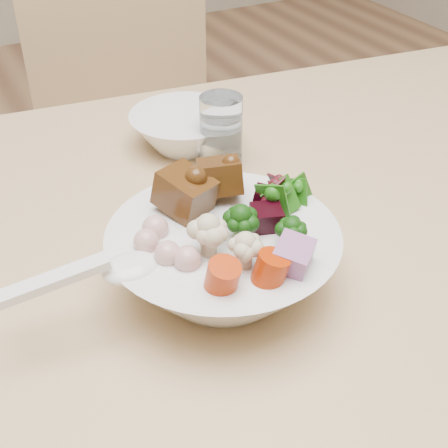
% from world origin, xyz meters
% --- Properties ---
extents(dining_table, '(1.67, 1.06, 0.74)m').
position_xyz_m(dining_table, '(0.18, 0.03, 0.66)').
color(dining_table, tan).
rests_on(dining_table, ground).
extents(chair_far, '(0.47, 0.47, 0.89)m').
position_xyz_m(chair_far, '(0.12, 0.70, 0.50)').
color(chair_far, tan).
rests_on(chair_far, ground).
extents(food_bowl, '(0.25, 0.25, 0.14)m').
position_xyz_m(food_bowl, '(-0.04, -0.04, 0.78)').
color(food_bowl, white).
rests_on(food_bowl, dining_table).
extents(soup_spoon, '(0.17, 0.05, 0.03)m').
position_xyz_m(soup_spoon, '(-0.17, -0.05, 0.81)').
color(soup_spoon, white).
rests_on(soup_spoon, food_bowl).
extents(water_glass, '(0.06, 0.06, 0.11)m').
position_xyz_m(water_glass, '(0.08, 0.20, 0.79)').
color(water_glass, white).
rests_on(water_glass, dining_table).
extents(side_bowl, '(0.16, 0.16, 0.05)m').
position_xyz_m(side_bowl, '(0.05, 0.27, 0.77)').
color(side_bowl, white).
rests_on(side_bowl, dining_table).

